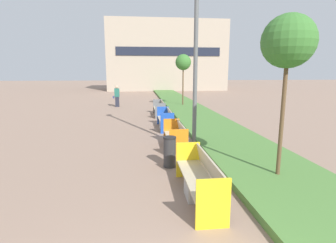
# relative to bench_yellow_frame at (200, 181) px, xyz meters

# --- Properties ---
(planter_grass_strip) EXTENTS (2.80, 120.00, 0.18)m
(planter_grass_strip) POSITION_rel_bench_yellow_frame_xyz_m (2.26, 8.26, -0.29)
(planter_grass_strip) COLOR #4C7A38
(planter_grass_strip) RESTS_ON ground
(building_backdrop) EXTENTS (17.80, 8.25, 10.28)m
(building_backdrop) POSITION_rel_bench_yellow_frame_xyz_m (3.06, 37.10, 4.77)
(building_backdrop) COLOR tan
(building_backdrop) RESTS_ON ground
(bench_yellow_frame) EXTENTS (0.65, 2.42, 0.94)m
(bench_yellow_frame) POSITION_rel_bench_yellow_frame_xyz_m (0.00, 0.00, 0.00)
(bench_yellow_frame) COLOR #ADA8A0
(bench_yellow_frame) RESTS_ON ground
(bench_orange_frame) EXTENTS (0.65, 1.99, 0.94)m
(bench_orange_frame) POSITION_rel_bench_yellow_frame_xyz_m (-0.01, 3.76, -0.01)
(bench_orange_frame) COLOR #ADA8A0
(bench_orange_frame) RESTS_ON ground
(bench_blue_frame) EXTENTS (0.65, 2.24, 0.94)m
(bench_blue_frame) POSITION_rel_bench_yellow_frame_xyz_m (-0.00, 7.32, -0.00)
(bench_blue_frame) COLOR #ADA8A0
(bench_blue_frame) RESTS_ON ground
(bench_grey_frame) EXTENTS (0.65, 2.31, 0.94)m
(bench_grey_frame) POSITION_rel_bench_yellow_frame_xyz_m (-0.00, 11.16, -0.00)
(bench_grey_frame) COLOR #ADA8A0
(bench_grey_frame) RESTS_ON ground
(litter_bin) EXTENTS (0.38, 0.38, 0.90)m
(litter_bin) POSITION_rel_bench_yellow_frame_xyz_m (-0.43, 1.99, 0.07)
(litter_bin) COLOR #2D2D30
(litter_bin) RESTS_ON ground
(street_lamp_post) EXTENTS (0.24, 0.44, 7.49)m
(street_lamp_post) POSITION_rel_bench_yellow_frame_xyz_m (0.61, 3.49, 3.75)
(street_lamp_post) COLOR #56595B
(street_lamp_post) RESTS_ON ground
(sapling_tree_near) EXTENTS (1.25, 1.25, 4.07)m
(sapling_tree_near) POSITION_rel_bench_yellow_frame_xyz_m (2.19, 0.68, 3.04)
(sapling_tree_near) COLOR brown
(sapling_tree_near) RESTS_ON ground
(sapling_tree_far) EXTENTS (1.23, 1.23, 4.12)m
(sapling_tree_far) POSITION_rel_bench_yellow_frame_xyz_m (2.19, 15.34, 3.10)
(sapling_tree_far) COLOR brown
(sapling_tree_far) RESTS_ON ground
(pedestrian_walking) EXTENTS (0.53, 0.24, 1.70)m
(pedestrian_walking) POSITION_rel_bench_yellow_frame_xyz_m (-3.04, 15.94, 0.48)
(pedestrian_walking) COLOR #232633
(pedestrian_walking) RESTS_ON ground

